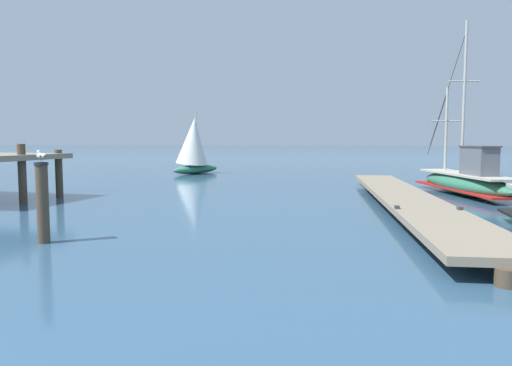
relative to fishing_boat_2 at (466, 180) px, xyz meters
name	(u,v)px	position (x,y,z in m)	size (l,w,h in m)	color
floating_dock	(404,197)	(-3.20, -4.19, -0.25)	(1.98, 17.99, 0.53)	gray
fishing_boat_2	(466,180)	(0.00, 0.00, 0.00)	(2.74, 7.50, 7.19)	#337556
mooring_piling	(43,201)	(-12.02, -11.04, 0.32)	(0.30, 0.30, 1.78)	#4C3D2D
perched_seagull	(41,156)	(-12.02, -11.04, 1.32)	(0.32, 0.29, 0.27)	gold
distant_sailboat	(194,146)	(-14.49, 10.59, 1.29)	(3.13, 4.25, 4.20)	#337556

